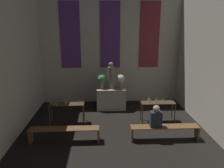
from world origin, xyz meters
TOP-DOWN VIEW (x-y plane):
  - wall_back at (0.00, 10.31)m, footprint 6.66×0.16m
  - altar at (0.00, 9.30)m, footprint 1.25×0.71m
  - statue at (0.00, 9.30)m, footprint 0.30×0.30m
  - flower_vase_left at (-0.41, 9.30)m, footprint 0.36×0.36m
  - flower_vase_right at (0.41, 9.30)m, footprint 0.36×0.36m
  - candle_rack_left at (-1.73, 7.87)m, footprint 1.29×0.41m
  - candle_rack_right at (1.71, 7.87)m, footprint 1.29×0.41m
  - pew_back_left at (-1.60, 6.46)m, footprint 2.19×0.36m
  - pew_back_right at (1.60, 6.46)m, footprint 2.19×0.36m
  - person_seated at (1.29, 6.46)m, footprint 0.36×0.24m

SIDE VIEW (x-z plane):
  - pew_back_left at x=-1.60m, z-range 0.11..0.57m
  - pew_back_right at x=1.60m, z-range 0.11..0.57m
  - altar at x=0.00m, z-range 0.00..0.93m
  - candle_rack_right at x=1.71m, z-range 0.18..1.14m
  - candle_rack_left at x=-1.73m, z-range 0.18..1.14m
  - person_seated at x=1.29m, z-range 0.42..1.13m
  - flower_vase_left at x=-0.41m, z-range 1.00..1.61m
  - flower_vase_right at x=0.41m, z-range 1.00..1.61m
  - statue at x=0.00m, z-range 0.89..2.04m
  - wall_back at x=0.00m, z-range 0.03..5.29m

